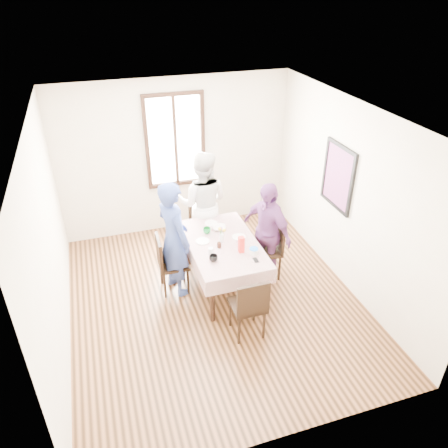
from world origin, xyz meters
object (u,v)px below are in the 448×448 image
Objects in this scene: person_left at (173,239)px; person_right at (266,232)px; chair_right at (266,250)px; chair_near at (247,305)px; person_far at (204,204)px; dining_table at (223,265)px; chair_left at (174,264)px; chair_far at (204,226)px.

person_left is 1.11× the size of person_right.
chair_right is at bearing 67.76° from person_right.
chair_near is 0.52× the size of person_left.
dining_table is at bearing 112.17° from person_far.
person_right is (1.40, -0.09, 0.33)m from chair_left.
person_left reaches higher than person_right.
person_far reaches higher than person_right.
person_left is at bearing 168.53° from dining_table.
person_left reaches higher than dining_table.
chair_far is at bearing -57.52° from person_left.
chair_right is 0.58× the size of person_right.
chair_far is 1.24m from person_right.
person_left is (-1.40, 0.09, 0.42)m from chair_right.
chair_left is 1.13m from chair_far.
person_right is (0.69, -0.98, 0.33)m from chair_far.
chair_left is at bearing 72.92° from person_far.
dining_table is 0.86m from person_left.
chair_left and chair_near have the same top height.
person_left is at bearing 91.65° from chair_left.
chair_right is at bearing 56.36° from chair_near.
chair_far reaches higher than dining_table.
dining_table is 0.85× the size of person_left.
chair_near is 0.58× the size of person_right.
chair_far is at bearing 90.00° from dining_table.
chair_right reaches higher than dining_table.
person_far is (0.00, -0.02, 0.42)m from chair_far.
chair_far and chair_near have the same top height.
dining_table is 0.85× the size of person_far.
person_far reaches higher than chair_right.
person_far is at bearing -166.56° from person_right.
person_right is at bearing 3.87° from dining_table.
person_right reaches higher than chair_right.
chair_right is at bearing 124.49° from chair_far.
chair_near is at bearing 88.60° from chair_far.
dining_table is at bearing -121.08° from person_left.
person_left reaches higher than chair_left.
person_right is (1.38, -0.09, -0.09)m from person_left.
chair_near is 2.08m from person_far.
person_far reaches higher than chair_far.
dining_table is at bearing 89.82° from chair_near.
person_right reaches higher than chair_left.
chair_right is at bearing -113.43° from person_left.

